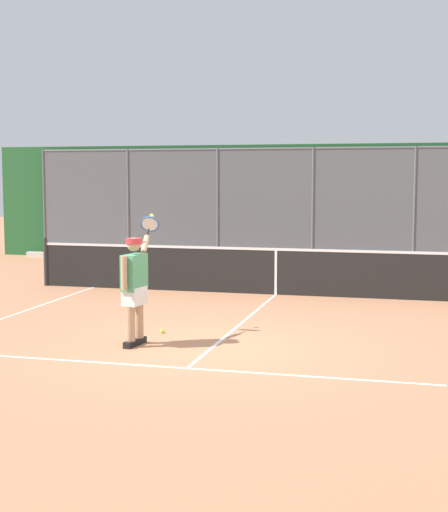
{
  "coord_description": "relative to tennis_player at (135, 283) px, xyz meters",
  "views": [
    {
      "loc": [
        -2.76,
        10.13,
        2.43
      ],
      "look_at": [
        0.45,
        -2.35,
        1.05
      ],
      "focal_mm": 52.64,
      "sensor_mm": 36.0,
      "label": 1
    }
  ],
  "objects": [
    {
      "name": "fence_backdrop",
      "position": [
        -1.12,
        -11.23,
        0.74
      ],
      "size": [
        19.23,
        1.37,
        3.31
      ],
      "color": "#565B60",
      "rests_on": "ground"
    },
    {
      "name": "tennis_net",
      "position": [
        -1.12,
        -5.07,
        -0.4
      ],
      "size": [
        10.47,
        0.09,
        1.07
      ],
      "color": "#2D2D2D",
      "rests_on": "ground"
    },
    {
      "name": "court_line_markings",
      "position": [
        -1.12,
        1.29,
        -0.89
      ],
      "size": [
        8.15,
        11.2,
        0.01
      ],
      "color": "white",
      "rests_on": "ground"
    },
    {
      "name": "ground_plane",
      "position": [
        -1.12,
        -0.17,
        -0.9
      ],
      "size": [
        60.0,
        60.0,
        0.0
      ],
      "primitive_type": "plane",
      "color": "#B27551"
    },
    {
      "name": "tennis_player",
      "position": [
        0.0,
        0.0,
        0.0
      ],
      "size": [
        0.36,
        1.36,
        1.85
      ],
      "rotation": [
        0.0,
        0.0,
        -1.72
      ],
      "color": "black",
      "rests_on": "ground"
    },
    {
      "name": "tennis_ball_by_sideline",
      "position": [
        -0.11,
        -0.88,
        -0.86
      ],
      "size": [
        0.07,
        0.07,
        0.07
      ],
      "primitive_type": "sphere",
      "color": "#C1D138",
      "rests_on": "ground"
    }
  ]
}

